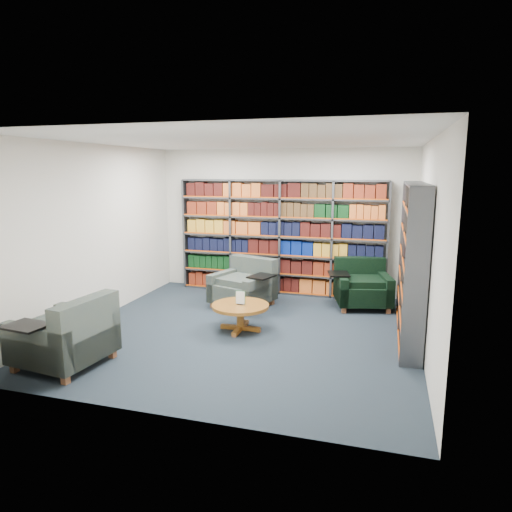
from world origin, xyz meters
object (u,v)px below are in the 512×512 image
(chair_teal_left, at_px, (246,287))
(coffee_table, at_px, (240,310))
(chair_green_right, at_px, (361,287))
(chair_teal_front, at_px, (69,338))

(chair_teal_left, relative_size, coffee_table, 1.41)
(chair_teal_left, bearing_deg, chair_green_right, 15.43)
(chair_teal_front, bearing_deg, chair_green_right, 47.91)
(chair_teal_left, distance_m, chair_green_right, 2.07)
(coffee_table, bearing_deg, chair_teal_front, -132.06)
(chair_green_right, bearing_deg, coffee_table, -132.13)
(chair_teal_left, relative_size, chair_green_right, 1.03)
(chair_green_right, relative_size, chair_teal_front, 0.98)
(chair_green_right, bearing_deg, chair_teal_front, -132.09)
(chair_teal_left, distance_m, coffee_table, 1.34)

